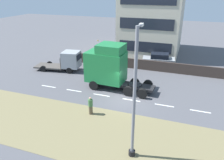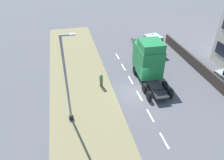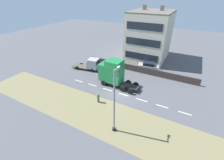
# 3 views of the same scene
# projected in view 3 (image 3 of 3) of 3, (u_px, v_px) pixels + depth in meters

# --- Properties ---
(ground_plane) EXTENTS (120.00, 120.00, 0.00)m
(ground_plane) POSITION_uv_depth(u_px,v_px,m) (120.00, 93.00, 25.59)
(ground_plane) COLOR #515156
(ground_plane) RESTS_ON ground
(grass_verge) EXTENTS (7.00, 44.00, 0.01)m
(grass_verge) POSITION_uv_depth(u_px,v_px,m) (102.00, 116.00, 21.03)
(grass_verge) COLOR olive
(grass_verge) RESTS_ON ground
(lane_markings) EXTENTS (0.16, 21.00, 0.00)m
(lane_markings) POSITION_uv_depth(u_px,v_px,m) (124.00, 95.00, 25.30)
(lane_markings) COLOR white
(lane_markings) RESTS_ON ground
(boundary_wall) EXTENTS (0.25, 24.00, 1.37)m
(boundary_wall) POSITION_uv_depth(u_px,v_px,m) (138.00, 69.00, 32.08)
(boundary_wall) COLOR #382D28
(boundary_wall) RESTS_ON ground
(building_block) EXTENTS (10.92, 9.08, 12.41)m
(building_block) POSITION_uv_depth(u_px,v_px,m) (149.00, 36.00, 36.63)
(building_block) COLOR beige
(building_block) RESTS_ON ground
(lorry_cab) EXTENTS (2.96, 7.53, 5.05)m
(lorry_cab) POSITION_uv_depth(u_px,v_px,m) (113.00, 73.00, 26.90)
(lorry_cab) COLOR black
(lorry_cab) RESTS_ON ground
(flatbed_truck) EXTENTS (2.97, 6.32, 2.64)m
(flatbed_truck) POSITION_uv_depth(u_px,v_px,m) (92.00, 64.00, 32.58)
(flatbed_truck) COLOR #999EA3
(flatbed_truck) RESTS_ON ground
(parked_car) EXTENTS (2.40, 4.52, 1.94)m
(parked_car) POSITION_uv_depth(u_px,v_px,m) (148.00, 66.00, 32.59)
(parked_car) COLOR #9EA3A8
(parked_car) RESTS_ON ground
(lamp_post) EXTENTS (1.34, 0.44, 8.46)m
(lamp_post) POSITION_uv_depth(u_px,v_px,m) (114.00, 106.00, 16.91)
(lamp_post) COLOR black
(lamp_post) RESTS_ON ground
(pedestrian) EXTENTS (0.39, 0.39, 1.65)m
(pedestrian) POSITION_uv_depth(u_px,v_px,m) (98.00, 98.00, 23.19)
(pedestrian) COLOR brown
(pedestrian) RESTS_ON ground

